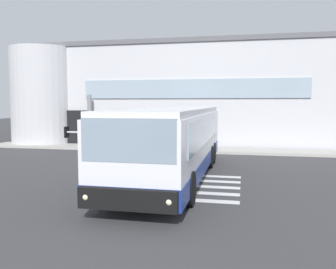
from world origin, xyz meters
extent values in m
cube|color=#353538|center=(0.00, 0.00, -0.01)|extent=(80.00, 90.00, 0.02)
cube|color=silver|center=(2.00, -6.00, 0.00)|extent=(4.40, 0.36, 0.01)
cube|color=silver|center=(2.00, -5.10, 0.00)|extent=(4.40, 0.36, 0.01)
cube|color=silver|center=(2.00, -4.20, 0.00)|extent=(4.40, 0.36, 0.01)
cube|color=silver|center=(2.00, -3.30, 0.00)|extent=(4.40, 0.36, 0.01)
cube|color=silver|center=(2.00, -2.40, 0.00)|extent=(4.40, 0.36, 0.01)
cube|color=#B7B7BC|center=(0.00, 12.00, 3.35)|extent=(20.30, 12.00, 6.71)
cube|color=#56565B|center=(0.00, 12.00, 6.86)|extent=(20.50, 12.20, 0.30)
cylinder|color=#B7B7BC|center=(-9.65, 6.50, 3.35)|extent=(4.40, 4.40, 6.71)
cube|color=black|center=(-6.65, 5.95, 1.20)|extent=(1.80, 0.16, 2.40)
cube|color=#8C9EAD|center=(1.00, 5.96, 3.80)|extent=(14.30, 0.10, 1.20)
cube|color=#9E9B93|center=(0.00, 4.80, 0.07)|extent=(24.30, 2.00, 0.15)
cylinder|color=slate|center=(-5.66, 5.40, 1.79)|extent=(0.28, 0.28, 3.29)
cube|color=silver|center=(1.62, -2.93, 1.42)|extent=(2.57, 11.03, 2.15)
cube|color=navy|center=(1.62, -2.93, 0.62)|extent=(2.61, 11.07, 0.55)
cube|color=silver|center=(1.62, -2.93, 2.60)|extent=(2.47, 10.83, 0.20)
cube|color=gray|center=(1.61, -8.39, 2.02)|extent=(2.35, 0.12, 1.05)
cube|color=gray|center=(2.92, -2.63, 1.92)|extent=(0.06, 9.82, 0.95)
cube|color=gray|center=(0.33, -2.63, 1.92)|extent=(0.06, 9.82, 0.95)
cube|color=black|center=(1.61, -8.39, 2.38)|extent=(2.15, 0.10, 0.28)
cube|color=black|center=(1.61, -8.52, 0.63)|extent=(2.45, 0.20, 0.52)
sphere|color=beige|center=(2.64, -8.56, 0.65)|extent=(0.18, 0.18, 0.18)
sphere|color=beige|center=(0.59, -8.56, 0.65)|extent=(0.18, 0.18, 0.18)
cylinder|color=#B7B7BF|center=(0.12, -8.19, 2.17)|extent=(0.40, 0.05, 0.05)
cube|color=black|center=(-0.08, -8.19, 2.17)|extent=(0.04, 0.20, 0.28)
cylinder|color=black|center=(2.79, -6.64, 0.50)|extent=(0.30, 1.00, 1.00)
cylinder|color=black|center=(0.44, -6.64, 0.50)|extent=(0.30, 1.00, 1.00)
cylinder|color=black|center=(2.80, -0.62, 0.50)|extent=(0.30, 1.00, 1.00)
cylinder|color=black|center=(0.45, -0.62, 0.50)|extent=(0.30, 1.00, 1.00)
cylinder|color=black|center=(2.81, 0.68, 0.50)|extent=(0.30, 1.00, 1.00)
cylinder|color=black|center=(0.46, 0.68, 0.50)|extent=(0.30, 1.00, 1.00)
cylinder|color=#1E2338|center=(-4.81, 4.56, 0.57)|extent=(0.15, 0.15, 0.85)
cylinder|color=#1E2338|center=(-4.91, 4.73, 0.57)|extent=(0.15, 0.15, 0.85)
cube|color=#2659A5|center=(-4.86, 4.65, 1.29)|extent=(0.38, 0.44, 0.58)
sphere|color=tan|center=(-4.86, 4.65, 1.71)|extent=(0.23, 0.23, 0.23)
cylinder|color=#2659A5|center=(-4.73, 4.43, 1.24)|extent=(0.09, 0.09, 0.55)
cylinder|color=#2659A5|center=(-4.99, 4.86, 1.24)|extent=(0.09, 0.09, 0.55)
cylinder|color=#4C4233|center=(-3.92, 4.66, 0.57)|extent=(0.15, 0.15, 0.85)
cylinder|color=#4C4233|center=(-4.05, 4.51, 0.57)|extent=(0.15, 0.15, 0.85)
cube|color=#996633|center=(-3.98, 4.59, 1.29)|extent=(0.41, 0.43, 0.58)
sphere|color=tan|center=(-3.98, 4.59, 1.71)|extent=(0.23, 0.23, 0.23)
cylinder|color=#996633|center=(-3.83, 4.78, 1.24)|extent=(0.09, 0.09, 0.55)
cylinder|color=#996633|center=(-4.14, 4.39, 1.24)|extent=(0.09, 0.09, 0.55)
camera|label=1|loc=(4.27, -16.32, 2.91)|focal=37.88mm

